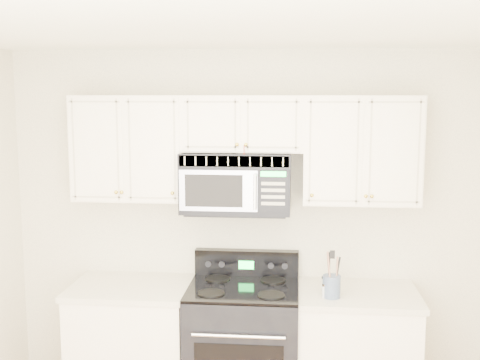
# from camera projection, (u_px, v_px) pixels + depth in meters

# --- Properties ---
(room) EXTENTS (3.51, 3.51, 2.61)m
(room) POSITION_uv_depth(u_px,v_px,m) (213.00, 308.00, 2.78)
(room) COLOR #A17B45
(room) RESTS_ON ground
(base_cabinet_left) EXTENTS (0.86, 0.65, 0.92)m
(base_cabinet_left) POSITION_uv_depth(u_px,v_px,m) (133.00, 350.00, 4.39)
(base_cabinet_left) COLOR white
(base_cabinet_left) RESTS_ON ground
(base_cabinet_right) EXTENTS (0.86, 0.65, 0.92)m
(base_cabinet_right) POSITION_uv_depth(u_px,v_px,m) (354.00, 359.00, 4.24)
(base_cabinet_right) COLOR white
(base_cabinet_right) RESTS_ON ground
(range) EXTENTS (0.77, 0.70, 1.12)m
(range) POSITION_uv_depth(u_px,v_px,m) (243.00, 347.00, 4.30)
(range) COLOR black
(range) RESTS_ON ground
(upper_cabinets) EXTENTS (2.44, 0.37, 0.75)m
(upper_cabinets) POSITION_uv_depth(u_px,v_px,m) (244.00, 143.00, 4.25)
(upper_cabinets) COLOR white
(upper_cabinets) RESTS_ON ground
(microwave) EXTENTS (0.77, 0.43, 0.42)m
(microwave) POSITION_uv_depth(u_px,v_px,m) (236.00, 182.00, 4.26)
(microwave) COLOR black
(microwave) RESTS_ON ground
(utensil_crock) EXTENTS (0.12, 0.12, 0.32)m
(utensil_crock) POSITION_uv_depth(u_px,v_px,m) (332.00, 285.00, 4.05)
(utensil_crock) COLOR slate
(utensil_crock) RESTS_ON base_cabinet_right
(shaker_salt) EXTENTS (0.05, 0.05, 0.11)m
(shaker_salt) POSITION_uv_depth(u_px,v_px,m) (325.00, 283.00, 4.18)
(shaker_salt) COLOR #B8B8BD
(shaker_salt) RESTS_ON base_cabinet_right
(shaker_pepper) EXTENTS (0.04, 0.04, 0.10)m
(shaker_pepper) POSITION_uv_depth(u_px,v_px,m) (325.00, 291.00, 4.04)
(shaker_pepper) COLOR #B8B8BD
(shaker_pepper) RESTS_ON base_cabinet_right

